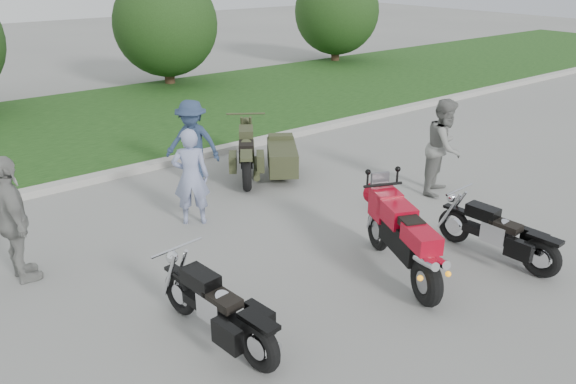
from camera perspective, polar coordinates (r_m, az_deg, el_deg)
ground at (r=8.34m, az=5.53°, el=-8.76°), size 80.00×80.00×0.00m
curb at (r=12.90m, az=-12.84°, el=2.84°), size 60.00×0.30×0.15m
grass_strip at (r=16.61m, az=-19.07°, el=6.59°), size 60.00×8.00×0.14m
tree_mid_right at (r=20.77m, az=-12.35°, el=16.31°), size 3.60×3.60×4.00m
tree_far_right at (r=25.27m, az=4.96°, el=17.79°), size 3.60×3.60×4.00m
sportbike_red at (r=8.23m, az=11.63°, el=-4.48°), size 1.06×2.18×1.09m
cruiser_left at (r=6.89m, az=-6.81°, el=-12.08°), size 0.51×2.16×0.83m
cruiser_right at (r=9.19m, az=20.84°, el=-4.24°), size 0.41×2.06×0.79m
cruiser_sidecar at (r=11.90m, az=-2.09°, el=3.63°), size 1.97×2.31×0.96m
person_stripe at (r=9.77m, az=-9.84°, el=1.52°), size 0.75×0.68×1.72m
person_grey at (r=11.35m, az=15.56°, el=4.46°), size 1.13×1.02×1.88m
person_denim at (r=11.50m, az=-9.68°, el=4.91°), size 1.23×1.30×1.76m
person_back at (r=8.75m, az=-26.11°, el=-2.61°), size 0.47×1.10×1.88m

